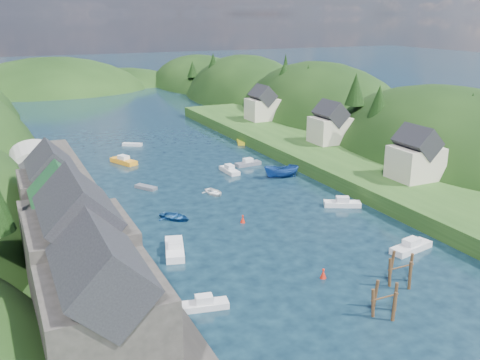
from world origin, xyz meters
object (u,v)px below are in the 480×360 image
piling_cluster_near (384,302)px  channel_buoy_far (243,219)px  channel_buoy_near (323,274)px  piling_cluster_far (400,272)px

piling_cluster_near → channel_buoy_far: bearing=94.7°
piling_cluster_near → channel_buoy_near: size_ratio=3.12×
piling_cluster_far → channel_buoy_near: (-6.53, 4.38, -0.82)m
piling_cluster_near → piling_cluster_far: piling_cluster_far is taller
piling_cluster_near → channel_buoy_far: 26.29m
piling_cluster_near → channel_buoy_far: (-2.15, 26.20, -0.67)m
channel_buoy_near → channel_buoy_far: 17.91m
piling_cluster_near → piling_cluster_far: 6.63m
piling_cluster_far → channel_buoy_near: bearing=146.2°
channel_buoy_near → piling_cluster_near: bearing=-81.8°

